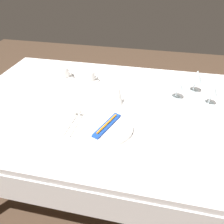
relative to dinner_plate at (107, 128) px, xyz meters
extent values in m
plane|color=#4C3828|center=(0.01, 0.21, -0.75)|extent=(6.00, 6.00, 0.00)
cube|color=white|center=(0.01, 0.21, -0.03)|extent=(1.80, 1.10, 0.04)
cube|color=white|center=(0.01, -0.34, -0.14)|extent=(1.80, 0.01, 0.18)
cube|color=white|center=(0.01, 0.76, -0.14)|extent=(1.80, 0.01, 0.18)
cylinder|color=brown|center=(-0.79, 0.66, -0.40)|extent=(0.07, 0.07, 0.70)
cylinder|color=white|center=(0.00, 0.00, 0.00)|extent=(0.26, 0.26, 0.02)
cube|color=blue|center=(0.00, 0.00, 0.02)|extent=(0.11, 0.21, 0.01)
cylinder|color=orange|center=(0.00, 0.00, 0.03)|extent=(0.07, 0.16, 0.01)
cube|color=beige|center=(-0.16, -0.01, -0.01)|extent=(0.02, 0.19, 0.00)
cube|color=beige|center=(-0.16, 0.10, -0.01)|extent=(0.02, 0.04, 0.00)
cube|color=beige|center=(-0.19, 0.00, -0.01)|extent=(0.02, 0.18, 0.00)
cube|color=beige|center=(-0.19, 0.10, -0.01)|extent=(0.02, 0.04, 0.00)
cube|color=beige|center=(0.16, 0.01, -0.01)|extent=(0.02, 0.20, 0.00)
ellipsoid|color=beige|center=(0.16, 0.12, -0.01)|extent=(0.03, 0.04, 0.01)
cylinder|color=white|center=(-0.43, 0.48, 0.00)|extent=(0.14, 0.14, 0.01)
cylinder|color=white|center=(-0.43, 0.48, 0.04)|extent=(0.08, 0.08, 0.07)
torus|color=white|center=(-0.38, 0.48, 0.04)|extent=(0.05, 0.01, 0.05)
cylinder|color=white|center=(-0.24, 0.47, 0.00)|extent=(0.14, 0.14, 0.01)
cylinder|color=white|center=(-0.24, 0.47, 0.03)|extent=(0.08, 0.08, 0.06)
torus|color=white|center=(-0.19, 0.47, 0.04)|extent=(0.04, 0.01, 0.04)
cylinder|color=silver|center=(0.34, 0.37, -0.01)|extent=(0.06, 0.06, 0.01)
cylinder|color=silver|center=(0.34, 0.37, 0.03)|extent=(0.01, 0.01, 0.06)
cone|color=silver|center=(0.34, 0.37, 0.09)|extent=(0.07, 0.07, 0.07)
cylinder|color=silver|center=(0.53, 0.34, -0.01)|extent=(0.06, 0.06, 0.01)
cylinder|color=silver|center=(0.53, 0.34, 0.03)|extent=(0.01, 0.01, 0.06)
cone|color=silver|center=(0.53, 0.34, 0.09)|extent=(0.06, 0.06, 0.07)
cylinder|color=silver|center=(0.45, 0.47, -0.01)|extent=(0.06, 0.06, 0.01)
cylinder|color=silver|center=(0.45, 0.47, 0.03)|extent=(0.01, 0.01, 0.07)
cone|color=silver|center=(0.45, 0.47, 0.10)|extent=(0.08, 0.08, 0.07)
cone|color=white|center=(0.01, 0.24, 0.06)|extent=(0.06, 0.06, 0.14)
camera|label=1|loc=(0.20, -0.81, 0.70)|focal=34.77mm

